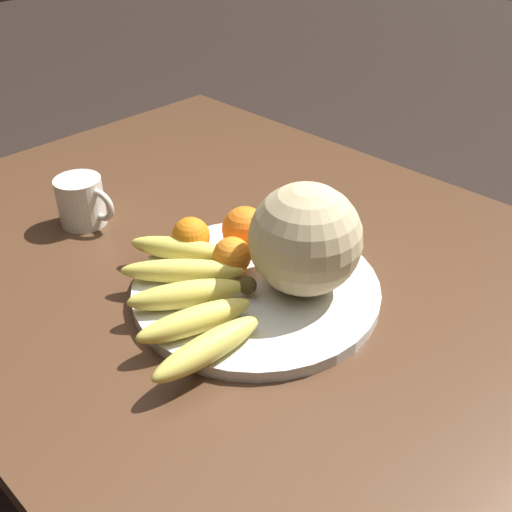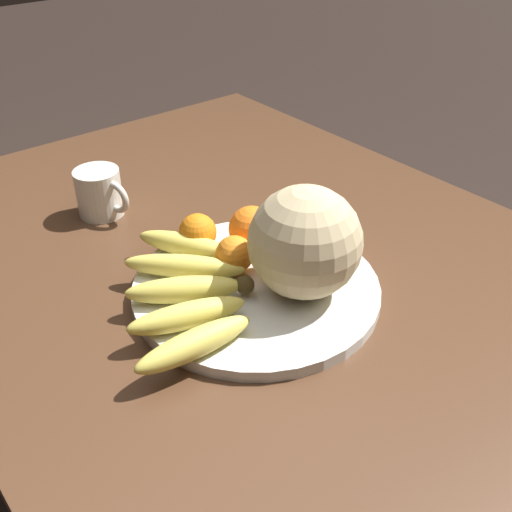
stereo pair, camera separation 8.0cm
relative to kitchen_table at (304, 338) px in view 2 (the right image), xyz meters
The scene contains 10 objects.
kitchen_table is the anchor object (origin of this frame).
fruit_bowl 0.12m from the kitchen_table, 45.90° to the left, with size 0.37×0.37×0.02m.
melon 0.19m from the kitchen_table, 89.61° to the left, with size 0.16×0.16×0.16m.
banana_bunch 0.22m from the kitchen_table, 61.73° to the left, with size 0.31×0.27×0.04m.
orange_front_left 0.19m from the kitchen_table, ahead, with size 0.07×0.07×0.07m.
orange_front_right 0.24m from the kitchen_table, 19.69° to the left, with size 0.06×0.06×0.06m.
orange_mid_center 0.18m from the kitchen_table, 30.32° to the left, with size 0.06×0.06×0.06m.
orange_back_left 0.17m from the kitchen_table, 26.42° to the right, with size 0.06×0.06×0.06m.
produce_tag 0.14m from the kitchen_table, ahead, with size 0.08×0.05×0.00m.
ceramic_mug 0.46m from the kitchen_table, 16.29° to the left, with size 0.12×0.08×0.09m.
Camera 2 is at (-0.51, 0.51, 1.28)m, focal length 42.00 mm.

